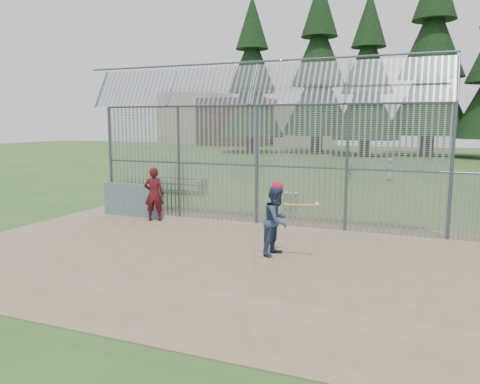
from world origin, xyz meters
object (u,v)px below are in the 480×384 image
at_px(onlooker, 154,194).
at_px(batter, 277,221).
at_px(dugout_wall, 133,200).
at_px(bleacher, 177,185).
at_px(trash_can, 291,202).

bearing_deg(onlooker, batter, 132.94).
bearing_deg(dugout_wall, batter, -23.77).
relative_size(batter, bleacher, 0.60).
height_order(dugout_wall, trash_can, dugout_wall).
distance_m(onlooker, trash_can, 5.30).
relative_size(onlooker, bleacher, 0.63).
distance_m(dugout_wall, batter, 7.01).
height_order(onlooker, trash_can, onlooker).
relative_size(onlooker, trash_can, 2.29).
bearing_deg(dugout_wall, bleacher, 104.07).
relative_size(dugout_wall, batter, 1.39).
bearing_deg(trash_can, bleacher, 158.10).
relative_size(trash_can, bleacher, 0.27).
relative_size(batter, trash_can, 2.19).
distance_m(batter, trash_can, 6.07).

